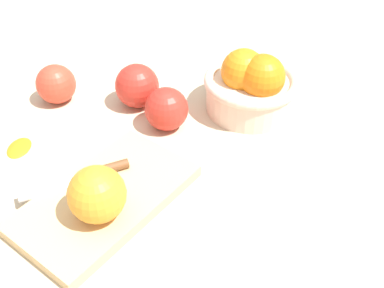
{
  "coord_description": "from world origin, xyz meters",
  "views": [
    {
      "loc": [
        0.44,
        0.44,
        0.46
      ],
      "look_at": [
        0.02,
        0.15,
        0.04
      ],
      "focal_mm": 42.44,
      "sensor_mm": 36.0,
      "label": 1
    }
  ],
  "objects_px": {
    "cutting_board": "(106,199)",
    "knife": "(90,175)",
    "orange_on_board": "(97,194)",
    "apple_back_left": "(166,109)",
    "bowl": "(251,86)",
    "apple_mid_left": "(137,86)",
    "apple_front_center": "(56,84)"
  },
  "relations": [
    {
      "from": "bowl",
      "to": "cutting_board",
      "type": "height_order",
      "value": "bowl"
    },
    {
      "from": "cutting_board",
      "to": "apple_mid_left",
      "type": "relative_size",
      "value": 3.24
    },
    {
      "from": "apple_mid_left",
      "to": "apple_front_center",
      "type": "xyz_separation_m",
      "value": [
        0.07,
        -0.13,
        -0.0
      ]
    },
    {
      "from": "bowl",
      "to": "apple_mid_left",
      "type": "height_order",
      "value": "bowl"
    },
    {
      "from": "bowl",
      "to": "apple_back_left",
      "type": "relative_size",
      "value": 2.27
    },
    {
      "from": "cutting_board",
      "to": "apple_mid_left",
      "type": "distance_m",
      "value": 0.24
    },
    {
      "from": "bowl",
      "to": "apple_mid_left",
      "type": "distance_m",
      "value": 0.2
    },
    {
      "from": "bowl",
      "to": "apple_mid_left",
      "type": "xyz_separation_m",
      "value": [
        0.1,
        -0.17,
        -0.01
      ]
    },
    {
      "from": "orange_on_board",
      "to": "apple_back_left",
      "type": "height_order",
      "value": "orange_on_board"
    },
    {
      "from": "apple_mid_left",
      "to": "apple_front_center",
      "type": "distance_m",
      "value": 0.14
    },
    {
      "from": "cutting_board",
      "to": "knife",
      "type": "bearing_deg",
      "value": -109.25
    },
    {
      "from": "apple_back_left",
      "to": "bowl",
      "type": "bearing_deg",
      "value": 143.57
    },
    {
      "from": "apple_front_center",
      "to": "knife",
      "type": "bearing_deg",
      "value": 57.78
    },
    {
      "from": "cutting_board",
      "to": "knife",
      "type": "relative_size",
      "value": 1.78
    },
    {
      "from": "apple_mid_left",
      "to": "bowl",
      "type": "bearing_deg",
      "value": 119.66
    },
    {
      "from": "orange_on_board",
      "to": "knife",
      "type": "relative_size",
      "value": 0.53
    },
    {
      "from": "orange_on_board",
      "to": "cutting_board",
      "type": "bearing_deg",
      "value": -145.67
    },
    {
      "from": "apple_back_left",
      "to": "apple_mid_left",
      "type": "bearing_deg",
      "value": -106.67
    },
    {
      "from": "orange_on_board",
      "to": "apple_mid_left",
      "type": "distance_m",
      "value": 0.28
    },
    {
      "from": "cutting_board",
      "to": "apple_front_center",
      "type": "bearing_deg",
      "value": -120.32
    },
    {
      "from": "knife",
      "to": "cutting_board",
      "type": "bearing_deg",
      "value": 70.75
    },
    {
      "from": "apple_mid_left",
      "to": "apple_front_center",
      "type": "bearing_deg",
      "value": -60.63
    },
    {
      "from": "knife",
      "to": "apple_back_left",
      "type": "xyz_separation_m",
      "value": [
        -0.17,
        0.01,
        0.01
      ]
    },
    {
      "from": "knife",
      "to": "apple_mid_left",
      "type": "height_order",
      "value": "apple_mid_left"
    },
    {
      "from": "knife",
      "to": "apple_back_left",
      "type": "height_order",
      "value": "apple_back_left"
    },
    {
      "from": "cutting_board",
      "to": "orange_on_board",
      "type": "height_order",
      "value": "orange_on_board"
    },
    {
      "from": "bowl",
      "to": "apple_back_left",
      "type": "distance_m",
      "value": 0.15
    },
    {
      "from": "apple_mid_left",
      "to": "apple_front_center",
      "type": "relative_size",
      "value": 1.1
    },
    {
      "from": "knife",
      "to": "apple_mid_left",
      "type": "bearing_deg",
      "value": -159.12
    },
    {
      "from": "apple_front_center",
      "to": "cutting_board",
      "type": "bearing_deg",
      "value": 59.68
    },
    {
      "from": "apple_front_center",
      "to": "orange_on_board",
      "type": "bearing_deg",
      "value": 56.83
    },
    {
      "from": "cutting_board",
      "to": "knife",
      "type": "distance_m",
      "value": 0.04
    }
  ]
}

